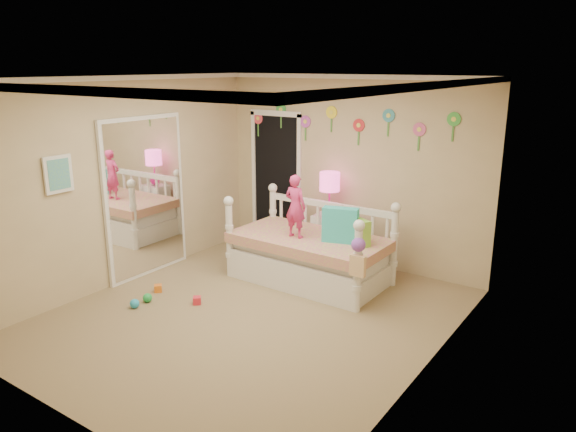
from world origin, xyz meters
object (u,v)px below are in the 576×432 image
Objects in this scene: daybed at (310,240)px; nightstand at (329,239)px; table_lamp at (330,187)px; child at (295,206)px.

nightstand is at bearing 102.05° from daybed.
table_lamp reaches higher than nightstand.
table_lamp is (-0.14, 0.72, 0.55)m from daybed.
child reaches higher than nightstand.
nightstand is at bearing 0.00° from table_lamp.
table_lamp is at bearing 0.00° from nightstand.
child reaches higher than table_lamp.
table_lamp is at bearing 102.05° from daybed.
child is 1.09m from nightstand.
daybed is at bearing -81.06° from nightstand.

